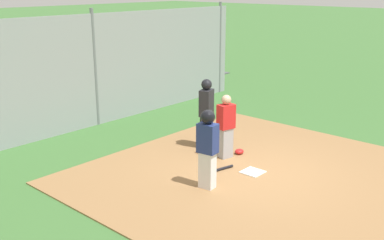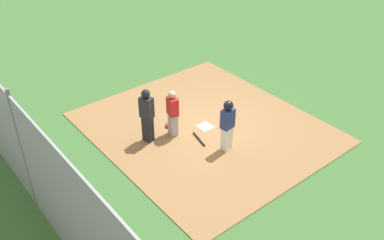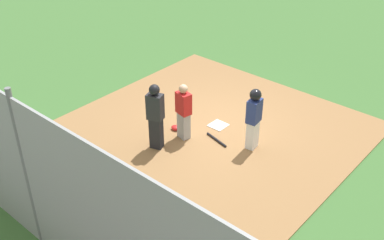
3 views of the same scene
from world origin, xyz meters
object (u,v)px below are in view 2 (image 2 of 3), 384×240
Objects in this scene: runner at (228,122)px; catcher_mask at (169,125)px; catcher at (173,113)px; umpire at (147,115)px; home_plate at (205,127)px; baseball_bat at (199,139)px.

runner reaches higher than catcher_mask.
umpire is at bearing 177.36° from catcher.
catcher_mask is (-0.73, -0.90, 0.05)m from home_plate.
runner is (1.25, -0.25, 0.92)m from home_plate.
catcher is at bearing -16.42° from catcher_mask.
catcher is at bearing 42.43° from baseball_bat.
baseball_bat is at bearing 15.73° from runner.
home_plate is 0.25× the size of umpire.
catcher_mask is at bearing 86.21° from catcher.
baseball_bat is 3.12× the size of catcher_mask.
umpire reaches higher than runner.
catcher_mask reaches higher than home_plate.
catcher is at bearing -107.89° from home_plate.
home_plate is at bearing -18.46° from runner.
umpire is 2.33× the size of baseball_bat.
home_plate is 0.59× the size of baseball_bat.
catcher is 1.77m from runner.
runner is at bearing -143.94° from baseball_bat.
baseball_bat is (0.96, 1.20, -0.89)m from umpire.
baseball_bat reaches higher than home_plate.
catcher_mask is at bearing 27.73° from baseball_bat.
baseball_bat is at bearing -57.51° from umpire.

